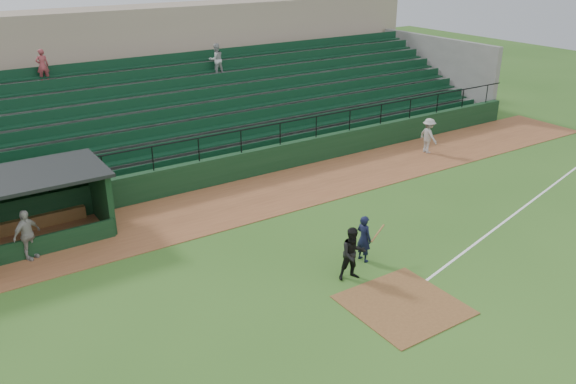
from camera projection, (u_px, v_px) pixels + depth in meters
ground at (380, 289)px, 17.46m from camera, size 90.00×90.00×0.00m
warning_track at (247, 199)px, 23.61m from camera, size 40.00×4.00×0.03m
home_plate_dirt at (403, 305)px, 16.68m from camera, size 3.00×3.00×0.03m
foul_line at (516, 213)px, 22.43m from camera, size 17.49×4.44×0.01m
stadium_structure at (162, 101)px, 29.22m from camera, size 38.00×13.08×6.40m
batter_at_plate at (364, 238)px, 18.78m from camera, size 1.01×0.68×1.59m
umpire at (353, 254)px, 17.71m from camera, size 0.98×0.85×1.72m
runner at (428, 136)px, 28.60m from camera, size 0.75×1.17×1.73m
dugout_player_a at (27, 235)px, 18.80m from camera, size 1.08×0.86×1.71m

